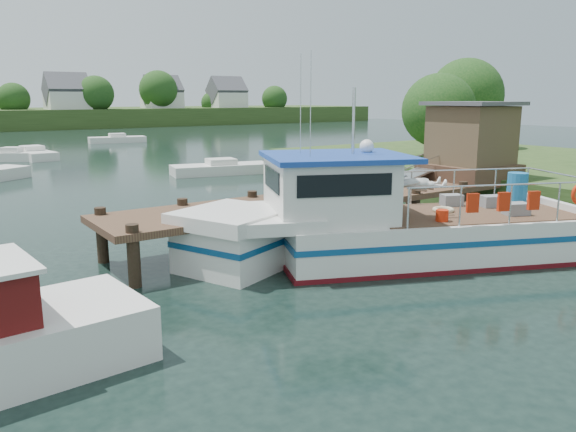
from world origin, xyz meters
TOP-DOWN VIEW (x-y plane):
  - ground_plane at (0.00, 0.00)m, footprint 160.00×160.00m
  - dock at (6.51, 0.01)m, footprint 16.60×3.00m
  - lobster_boat at (1.06, -3.06)m, footprint 11.71×7.17m
  - moored_far at (9.09, 44.53)m, footprint 5.92×2.74m
  - moored_b at (-3.03, 31.63)m, footprint 4.73×3.97m
  - moored_c at (6.29, 16.25)m, footprint 6.34×3.28m
  - moored_d at (-1.47, 32.47)m, footprint 2.71×6.12m

SIDE VIEW (x-z plane):
  - ground_plane at x=0.00m, z-range 0.00..0.00m
  - moored_c at x=6.29m, z-range -0.12..0.83m
  - moored_far at x=9.09m, z-range -0.13..0.84m
  - moored_d at x=-1.47m, z-range -0.13..0.88m
  - moored_b at x=-3.03m, z-range -0.13..0.90m
  - lobster_boat at x=1.06m, z-range -1.85..3.96m
  - dock at x=6.51m, z-range -0.15..4.63m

